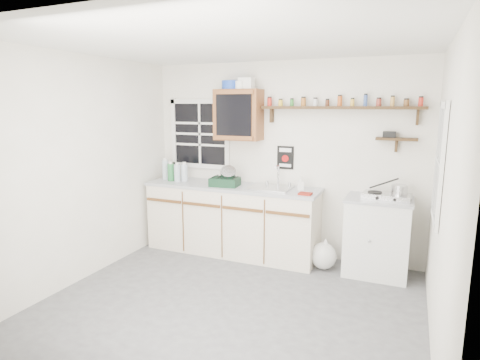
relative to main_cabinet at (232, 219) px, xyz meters
name	(u,v)px	position (x,y,z in m)	size (l,w,h in m)	color
room	(231,181)	(0.58, -1.30, 0.79)	(3.64, 3.24, 2.54)	#49494B
main_cabinet	(232,219)	(0.00, 0.00, 0.00)	(2.31, 0.63, 0.92)	beige
right_cabinet	(377,236)	(1.83, 0.03, -0.01)	(0.73, 0.57, 0.91)	silver
sink	(271,187)	(0.54, 0.01, 0.47)	(0.52, 0.44, 0.29)	#AEAEB2
upper_cabinet	(238,115)	(0.03, 0.14, 1.36)	(0.60, 0.32, 0.65)	brown
upper_cabinet_clutter	(237,84)	(0.02, 0.14, 1.75)	(0.43, 0.24, 0.14)	#1A3EAB
spice_shelf	(339,107)	(1.31, 0.21, 1.47)	(1.91, 0.18, 0.35)	black
secondary_shelf	(394,138)	(1.94, 0.22, 1.12)	(0.45, 0.16, 0.24)	black
warning_sign	(285,158)	(0.63, 0.29, 0.82)	(0.22, 0.02, 0.30)	black
window_back	(200,134)	(-0.62, 0.29, 1.09)	(0.93, 0.03, 0.98)	black
window_right	(440,163)	(2.37, -0.75, 0.99)	(0.03, 0.78, 1.08)	black
water_bottles	(174,172)	(-0.86, -0.03, 0.59)	(0.40, 0.14, 0.31)	#A5B5C1
dish_rack	(226,179)	(-0.05, -0.08, 0.55)	(0.39, 0.31, 0.27)	black
soap_bottle	(301,183)	(0.91, 0.05, 0.54)	(0.08, 0.08, 0.17)	silver
rag	(305,194)	(1.02, -0.17, 0.47)	(0.15, 0.13, 0.02)	maroon
hotplate	(387,196)	(1.91, 0.01, 0.48)	(0.54, 0.32, 0.07)	#AEAEB2
saucepan	(399,190)	(2.03, 0.01, 0.57)	(0.42, 0.25, 0.18)	#AEAEB2
trash_bag	(323,255)	(1.25, -0.10, -0.28)	(0.36, 0.33, 0.41)	beige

